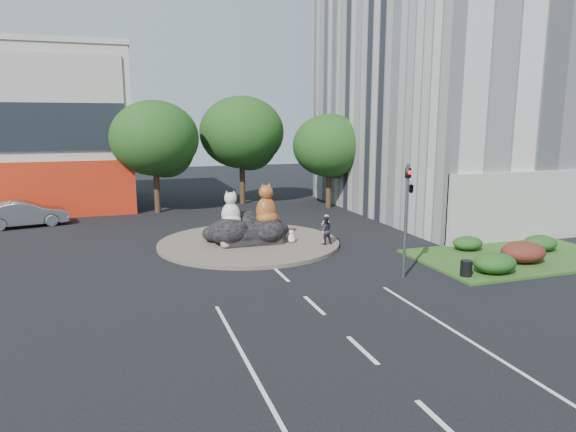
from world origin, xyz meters
name	(u,v)px	position (x,y,z in m)	size (l,w,h in m)	color
ground	(314,305)	(0.00, 0.00, 0.00)	(120.00, 120.00, 0.00)	black
roundabout_island	(249,243)	(0.00, 10.00, 0.10)	(10.00, 10.00, 0.20)	brown
rock_plinth	(249,233)	(0.00, 10.00, 0.65)	(3.20, 2.60, 0.90)	black
grass_verge	(515,257)	(12.00, 3.00, 0.06)	(10.00, 6.00, 0.12)	#2B4B19
tree_left	(156,142)	(-3.93, 22.06, 5.25)	(6.46, 6.46, 8.27)	#382314
tree_mid	(242,136)	(3.07, 24.06, 5.56)	(6.84, 6.84, 8.76)	#382314
tree_right	(330,149)	(9.07, 20.06, 4.63)	(5.70, 5.70, 7.30)	#382314
hedge_near_green	(494,263)	(9.00, 1.00, 0.57)	(2.00, 1.60, 0.90)	#133D13
hedge_red	(523,252)	(11.50, 2.00, 0.61)	(2.20, 1.76, 0.99)	#441212
hedge_mid_green	(540,243)	(14.00, 3.50, 0.53)	(1.80, 1.44, 0.81)	#133D13
hedge_back_green	(468,243)	(10.50, 4.80, 0.48)	(1.60, 1.28, 0.72)	#133D13
traffic_light	(409,196)	(5.10, 2.00, 3.62)	(0.44, 1.24, 5.00)	#595B60
street_lamp	(470,160)	(12.82, 8.00, 4.55)	(2.34, 0.22, 8.06)	#595B60
cat_white	(231,209)	(-0.98, 10.05, 2.09)	(1.19, 1.03, 1.98)	beige
cat_tabby	(266,204)	(0.97, 9.86, 2.27)	(1.40, 1.21, 2.33)	#B26E25
kitten_calico	(225,239)	(-1.55, 8.95, 0.68)	(0.58, 0.50, 0.96)	white
kitten_white	(291,236)	(2.16, 9.03, 0.56)	(0.43, 0.37, 0.72)	white
pedestrian_pink	(326,228)	(3.97, 8.46, 0.97)	(0.56, 0.37, 1.55)	pink
pedestrian_dark	(325,230)	(3.76, 8.01, 0.97)	(0.75, 0.59, 1.55)	#22212A
parked_car	(25,214)	(-12.55, 19.38, 0.84)	(1.78, 5.10, 1.68)	#97999E
litter_bin	(466,268)	(7.50, 0.99, 0.47)	(0.52, 0.52, 0.69)	black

